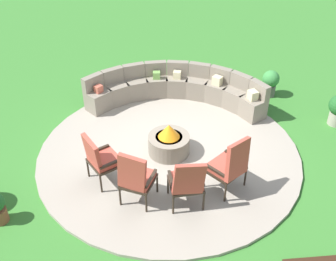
% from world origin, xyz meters
% --- Properties ---
extents(ground_plane, '(24.00, 24.00, 0.00)m').
position_xyz_m(ground_plane, '(0.00, 0.00, 0.00)').
color(ground_plane, '#387A2D').
extents(patio_circle, '(5.30, 5.30, 0.06)m').
position_xyz_m(patio_circle, '(0.00, 0.00, 0.03)').
color(patio_circle, '#9E9384').
rests_on(patio_circle, ground_plane).
extents(fire_pit, '(0.83, 0.83, 0.67)m').
position_xyz_m(fire_pit, '(0.00, 0.00, 0.31)').
color(fire_pit, gray).
rests_on(fire_pit, patio_circle).
extents(curved_stone_bench, '(4.14, 1.75, 0.83)m').
position_xyz_m(curved_stone_bench, '(0.36, 1.92, 0.39)').
color(curved_stone_bench, gray).
rests_on(curved_stone_bench, patio_circle).
extents(lounge_chair_front_left, '(0.74, 0.75, 1.04)m').
position_xyz_m(lounge_chair_front_left, '(-1.31, -0.74, 0.61)').
color(lounge_chair_front_left, '#2D2319').
rests_on(lounge_chair_front_left, patio_circle).
extents(lounge_chair_front_right, '(0.71, 0.74, 1.15)m').
position_xyz_m(lounge_chair_front_right, '(-0.69, -1.35, 0.64)').
color(lounge_chair_front_right, '#2D2319').
rests_on(lounge_chair_front_right, patio_circle).
extents(lounge_chair_back_left, '(0.61, 0.58, 1.04)m').
position_xyz_m(lounge_chair_back_left, '(0.16, -1.49, 0.60)').
color(lounge_chair_back_left, '#2D2319').
rests_on(lounge_chair_back_left, patio_circle).
extents(lounge_chair_back_right, '(0.82, 0.85, 1.14)m').
position_xyz_m(lounge_chair_back_right, '(0.96, -1.17, 0.63)').
color(lounge_chair_back_right, '#2D2319').
rests_on(lounge_chair_back_right, patio_circle).
extents(potted_plant_0, '(0.41, 0.41, 0.67)m').
position_xyz_m(potted_plant_0, '(2.71, 2.10, 0.38)').
color(potted_plant_0, '#605B56').
rests_on(potted_plant_0, ground_plane).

